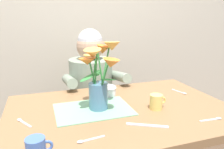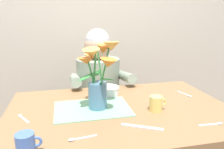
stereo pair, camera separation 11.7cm
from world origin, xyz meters
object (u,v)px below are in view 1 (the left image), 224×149
(seated_person, at_px, (92,100))
(ceramic_mug, at_px, (36,149))
(flower_vase, at_px, (99,75))
(dinner_knife, at_px, (147,125))
(ceramic_bowl, at_px, (106,91))
(coffee_cup, at_px, (156,102))

(seated_person, distance_m, ceramic_mug, 1.04)
(flower_vase, relative_size, dinner_knife, 1.89)
(seated_person, bearing_deg, dinner_knife, -82.56)
(dinner_knife, distance_m, ceramic_mug, 0.48)
(ceramic_bowl, bearing_deg, ceramic_mug, -127.55)
(seated_person, relative_size, flower_vase, 3.17)
(flower_vase, bearing_deg, ceramic_mug, -133.53)
(coffee_cup, xyz_separation_m, ceramic_mug, (-0.61, -0.25, 0.00))
(ceramic_bowl, distance_m, dinner_knife, 0.45)
(flower_vase, bearing_deg, seated_person, 81.10)
(dinner_knife, bearing_deg, seated_person, 122.57)
(seated_person, relative_size, ceramic_mug, 12.20)
(seated_person, distance_m, flower_vase, 0.70)
(dinner_knife, bearing_deg, flower_vase, 150.55)
(dinner_knife, height_order, coffee_cup, coffee_cup)
(coffee_cup, height_order, ceramic_mug, same)
(flower_vase, distance_m, ceramic_bowl, 0.27)
(ceramic_bowl, distance_m, ceramic_mug, 0.68)
(seated_person, distance_m, dinner_knife, 0.86)
(seated_person, height_order, dinner_knife, seated_person)
(seated_person, xyz_separation_m, coffee_cup, (0.20, -0.68, 0.22))
(seated_person, xyz_separation_m, ceramic_bowl, (0.00, -0.39, 0.21))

